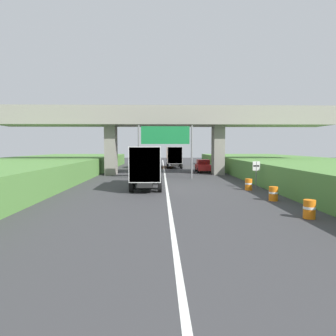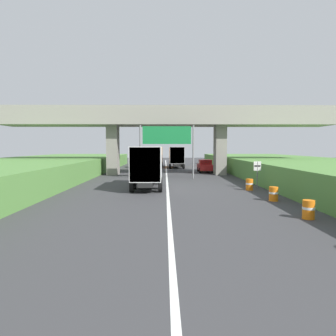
{
  "view_description": "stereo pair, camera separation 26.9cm",
  "coord_description": "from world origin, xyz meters",
  "px_view_note": "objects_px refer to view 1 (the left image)",
  "views": [
    {
      "loc": [
        -0.48,
        0.74,
        3.4
      ],
      "look_at": [
        0.0,
        21.49,
        2.0
      ],
      "focal_mm": 33.17,
      "sensor_mm": 36.0,
      "label": 1
    },
    {
      "loc": [
        -0.21,
        0.74,
        3.4
      ],
      "look_at": [
        0.0,
        21.49,
        2.0
      ],
      "focal_mm": 33.17,
      "sensor_mm": 36.0,
      "label": 2
    }
  ],
  "objects_px": {
    "car_green": "(135,162)",
    "construction_barrel_3": "(273,194)",
    "truck_orange": "(153,156)",
    "truck_white": "(147,165)",
    "construction_barrel_2": "(309,209)",
    "construction_barrel_4": "(249,184)",
    "car_red": "(203,166)",
    "overhead_highway_sign": "(165,139)",
    "truck_black": "(153,155)",
    "speed_limit_sign": "(256,170)",
    "truck_yellow": "(174,156)"
  },
  "relations": [
    {
      "from": "truck_white",
      "to": "construction_barrel_2",
      "type": "distance_m",
      "value": 13.89
    },
    {
      "from": "car_red",
      "to": "construction_barrel_3",
      "type": "bearing_deg",
      "value": -86.39
    },
    {
      "from": "construction_barrel_2",
      "to": "construction_barrel_3",
      "type": "height_order",
      "value": "same"
    },
    {
      "from": "truck_white",
      "to": "truck_orange",
      "type": "height_order",
      "value": "same"
    },
    {
      "from": "construction_barrel_3",
      "to": "car_red",
      "type": "bearing_deg",
      "value": 93.61
    },
    {
      "from": "truck_white",
      "to": "car_red",
      "type": "xyz_separation_m",
      "value": [
        6.87,
        16.31,
        -1.08
      ]
    },
    {
      "from": "truck_yellow",
      "to": "truck_white",
      "type": "bearing_deg",
      "value": -97.47
    },
    {
      "from": "overhead_highway_sign",
      "to": "construction_barrel_4",
      "type": "relative_size",
      "value": 6.53
    },
    {
      "from": "overhead_highway_sign",
      "to": "truck_orange",
      "type": "bearing_deg",
      "value": 95.49
    },
    {
      "from": "overhead_highway_sign",
      "to": "truck_black",
      "type": "xyz_separation_m",
      "value": [
        -1.92,
        26.67,
        -2.33
      ]
    },
    {
      "from": "overhead_highway_sign",
      "to": "speed_limit_sign",
      "type": "distance_m",
      "value": 11.26
    },
    {
      "from": "overhead_highway_sign",
      "to": "construction_barrel_2",
      "type": "height_order",
      "value": "overhead_highway_sign"
    },
    {
      "from": "construction_barrel_2",
      "to": "construction_barrel_3",
      "type": "distance_m",
      "value": 4.9
    },
    {
      "from": "overhead_highway_sign",
      "to": "truck_orange",
      "type": "height_order",
      "value": "overhead_highway_sign"
    },
    {
      "from": "overhead_highway_sign",
      "to": "car_red",
      "type": "relative_size",
      "value": 1.43
    },
    {
      "from": "construction_barrel_2",
      "to": "construction_barrel_3",
      "type": "xyz_separation_m",
      "value": [
        0.06,
        4.9,
        0.0
      ]
    },
    {
      "from": "truck_orange",
      "to": "truck_yellow",
      "type": "height_order",
      "value": "same"
    },
    {
      "from": "overhead_highway_sign",
      "to": "car_green",
      "type": "relative_size",
      "value": 1.43
    },
    {
      "from": "truck_yellow",
      "to": "truck_black",
      "type": "bearing_deg",
      "value": 111.19
    },
    {
      "from": "truck_orange",
      "to": "construction_barrel_4",
      "type": "bearing_deg",
      "value": -73.54
    },
    {
      "from": "truck_orange",
      "to": "truck_white",
      "type": "bearing_deg",
      "value": -89.62
    },
    {
      "from": "truck_orange",
      "to": "construction_barrel_3",
      "type": "relative_size",
      "value": 8.11
    },
    {
      "from": "construction_barrel_2",
      "to": "truck_orange",
      "type": "bearing_deg",
      "value": 102.52
    },
    {
      "from": "speed_limit_sign",
      "to": "car_red",
      "type": "relative_size",
      "value": 0.54
    },
    {
      "from": "truck_orange",
      "to": "construction_barrel_4",
      "type": "xyz_separation_m",
      "value": [
        8.28,
        -28.03,
        -1.47
      ]
    },
    {
      "from": "construction_barrel_2",
      "to": "construction_barrel_4",
      "type": "height_order",
      "value": "same"
    },
    {
      "from": "speed_limit_sign",
      "to": "truck_yellow",
      "type": "xyz_separation_m",
      "value": [
        -5.73,
        25.41,
        0.46
      ]
    },
    {
      "from": "truck_black",
      "to": "car_green",
      "type": "xyz_separation_m",
      "value": [
        -2.83,
        -8.41,
        -1.08
      ]
    },
    {
      "from": "truck_orange",
      "to": "construction_barrel_3",
      "type": "distance_m",
      "value": 34.03
    },
    {
      "from": "truck_orange",
      "to": "construction_barrel_3",
      "type": "xyz_separation_m",
      "value": [
        8.46,
        -32.93,
        -1.47
      ]
    },
    {
      "from": "overhead_highway_sign",
      "to": "truck_yellow",
      "type": "xyz_separation_m",
      "value": [
        1.67,
        17.39,
        -2.33
      ]
    },
    {
      "from": "speed_limit_sign",
      "to": "truck_orange",
      "type": "height_order",
      "value": "truck_orange"
    },
    {
      "from": "speed_limit_sign",
      "to": "car_red",
      "type": "xyz_separation_m",
      "value": [
        -2.17,
        16.49,
        -0.62
      ]
    },
    {
      "from": "truck_black",
      "to": "construction_barrel_4",
      "type": "height_order",
      "value": "truck_black"
    },
    {
      "from": "speed_limit_sign",
      "to": "car_green",
      "type": "xyz_separation_m",
      "value": [
        -12.15,
        26.27,
        -0.62
      ]
    },
    {
      "from": "overhead_highway_sign",
      "to": "truck_white",
      "type": "relative_size",
      "value": 0.81
    },
    {
      "from": "truck_orange",
      "to": "construction_barrel_4",
      "type": "distance_m",
      "value": 29.26
    },
    {
      "from": "speed_limit_sign",
      "to": "construction_barrel_4",
      "type": "height_order",
      "value": "speed_limit_sign"
    },
    {
      "from": "construction_barrel_4",
      "to": "car_red",
      "type": "bearing_deg",
      "value": 94.01
    },
    {
      "from": "car_green",
      "to": "truck_white",
      "type": "bearing_deg",
      "value": -83.19
    },
    {
      "from": "speed_limit_sign",
      "to": "truck_white",
      "type": "bearing_deg",
      "value": 178.89
    },
    {
      "from": "truck_yellow",
      "to": "truck_black",
      "type": "height_order",
      "value": "same"
    },
    {
      "from": "truck_orange",
      "to": "truck_black",
      "type": "bearing_deg",
      "value": 90.81
    },
    {
      "from": "car_red",
      "to": "construction_barrel_4",
      "type": "height_order",
      "value": "car_red"
    },
    {
      "from": "truck_yellow",
      "to": "construction_barrel_3",
      "type": "xyz_separation_m",
      "value": [
        4.98,
        -31.43,
        -1.47
      ]
    },
    {
      "from": "truck_black",
      "to": "construction_barrel_2",
      "type": "distance_m",
      "value": 46.42
    },
    {
      "from": "speed_limit_sign",
      "to": "construction_barrel_4",
      "type": "distance_m",
      "value": 1.78
    },
    {
      "from": "car_green",
      "to": "construction_barrel_3",
      "type": "bearing_deg",
      "value": -70.55
    },
    {
      "from": "truck_orange",
      "to": "construction_barrel_2",
      "type": "xyz_separation_m",
      "value": [
        8.4,
        -37.83,
        -1.47
      ]
    },
    {
      "from": "truck_black",
      "to": "car_red",
      "type": "height_order",
      "value": "truck_black"
    }
  ]
}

